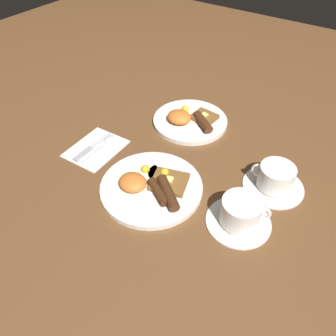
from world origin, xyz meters
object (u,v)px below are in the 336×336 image
(teacup_near, at_px, (240,214))
(teacup_far, at_px, (275,179))
(breakfast_plate_near, at_px, (152,186))
(spoon, at_px, (106,142))
(breakfast_plate_far, at_px, (190,120))
(knife, at_px, (91,147))

(teacup_near, height_order, teacup_far, teacup_near)
(breakfast_plate_near, distance_m, teacup_near, 0.25)
(teacup_far, xyz_separation_m, spoon, (-0.51, -0.12, -0.02))
(breakfast_plate_far, height_order, knife, breakfast_plate_far)
(knife, bearing_deg, breakfast_plate_far, -33.24)
(teacup_far, distance_m, spoon, 0.53)
(teacup_near, relative_size, knife, 1.01)
(teacup_far, relative_size, spoon, 1.09)
(breakfast_plate_near, relative_size, knife, 1.74)
(breakfast_plate_far, bearing_deg, spoon, -122.83)
(breakfast_plate_far, bearing_deg, teacup_far, -19.80)
(breakfast_plate_far, xyz_separation_m, teacup_far, (0.35, -0.13, 0.02))
(teacup_near, height_order, knife, teacup_near)
(breakfast_plate_far, xyz_separation_m, spoon, (-0.16, -0.25, -0.01))
(teacup_far, relative_size, knife, 1.03)
(knife, distance_m, spoon, 0.05)
(teacup_near, xyz_separation_m, teacup_far, (0.02, 0.17, -0.00))
(breakfast_plate_far, height_order, teacup_far, teacup_far)
(breakfast_plate_far, relative_size, teacup_far, 1.52)
(teacup_far, distance_m, knife, 0.56)
(teacup_near, bearing_deg, teacup_far, 81.64)
(breakfast_plate_far, distance_m, teacup_far, 0.37)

